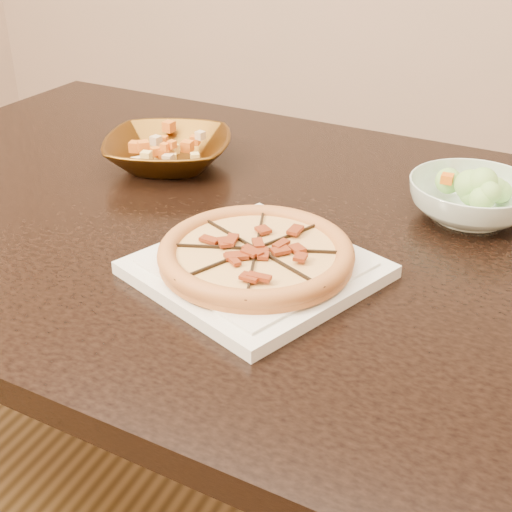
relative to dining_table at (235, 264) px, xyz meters
The scene contains 7 objects.
dining_table is the anchor object (origin of this frame).
plate 0.22m from the dining_table, 55.92° to the right, with size 0.36×0.36×0.02m.
pizza 0.24m from the dining_table, 55.92° to the right, with size 0.26×0.26×0.03m.
bronze_bowl 0.26m from the dining_table, 146.36° to the left, with size 0.23×0.23×0.06m, color #583710.
mixed_dish 0.29m from the dining_table, 146.66° to the left, with size 0.10×0.12×0.03m.
salad_bowl 0.39m from the dining_table, 21.63° to the left, with size 0.20×0.20×0.06m, color silver.
salad 0.41m from the dining_table, 21.54° to the left, with size 0.08×0.11×0.04m.
Camera 1 is at (0.58, -0.77, 1.24)m, focal length 50.00 mm.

